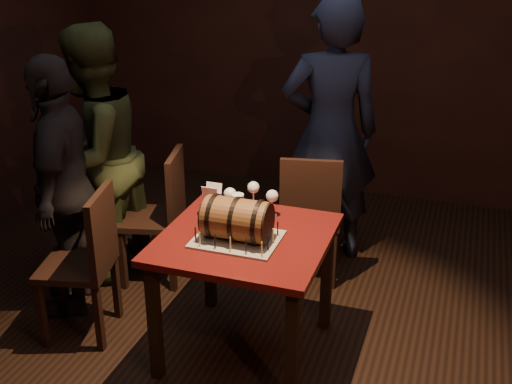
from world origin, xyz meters
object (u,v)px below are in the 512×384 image
at_px(chair_left_front, 88,256).
at_px(person_back, 330,133).
at_px(pub_table, 245,253).
at_px(chair_back, 310,212).
at_px(wine_glass_left, 230,195).
at_px(wine_glass_right, 272,197).
at_px(barrel_cake, 237,219).
at_px(person_left_front, 64,187).
at_px(person_left_rear, 93,158).
at_px(chair_left_rear, 162,210).
at_px(wine_glass_mid, 253,189).
at_px(pint_of_ale, 238,207).

xyz_separation_m(chair_left_front, person_back, (1.09, 1.45, 0.43)).
height_order(pub_table, chair_back, chair_back).
xyz_separation_m(wine_glass_left, person_back, (0.34, 1.08, 0.08)).
bearing_deg(wine_glass_right, chair_left_front, -157.22).
bearing_deg(wine_glass_right, barrel_cake, -103.31).
xyz_separation_m(wine_glass_right, person_left_front, (-1.29, -0.16, -0.05)).
height_order(wine_glass_right, chair_back, chair_back).
relative_size(chair_back, person_left_rear, 0.53).
bearing_deg(chair_left_rear, wine_glass_right, -19.74).
bearing_deg(person_back, chair_left_front, 32.25).
distance_m(wine_glass_left, chair_left_rear, 0.81).
distance_m(chair_left_front, person_back, 1.86).
relative_size(pub_table, person_back, 0.47).
height_order(barrel_cake, person_back, person_back).
xyz_separation_m(chair_back, person_left_rear, (-1.40, -0.38, 0.35)).
height_order(wine_glass_mid, person_left_rear, person_left_rear).
distance_m(pint_of_ale, chair_left_front, 0.93).
relative_size(person_back, person_left_front, 1.16).
distance_m(wine_glass_mid, pint_of_ale, 0.19).
bearing_deg(chair_left_rear, pint_of_ale, -30.42).
relative_size(pint_of_ale, chair_back, 0.16).
xyz_separation_m(wine_glass_mid, person_back, (0.24, 0.95, 0.08)).
bearing_deg(wine_glass_left, chair_left_front, -153.85).
bearing_deg(chair_back, wine_glass_right, -97.59).
bearing_deg(chair_left_rear, pub_table, -36.46).
relative_size(barrel_cake, chair_left_front, 0.44).
xyz_separation_m(wine_glass_mid, person_left_front, (-1.15, -0.25, -0.05)).
bearing_deg(chair_back, barrel_cake, -99.72).
xyz_separation_m(pint_of_ale, person_left_rear, (-1.15, 0.33, 0.05)).
xyz_separation_m(barrel_cake, wine_glass_right, (0.08, 0.35, -0.01)).
relative_size(wine_glass_left, chair_left_rear, 0.17).
bearing_deg(wine_glass_right, person_left_rear, 170.11).
bearing_deg(wine_glass_mid, pint_of_ale, -99.51).
xyz_separation_m(chair_left_rear, person_left_front, (-0.41, -0.48, 0.30)).
distance_m(barrel_cake, chair_left_rear, 1.09).
xyz_separation_m(chair_back, person_back, (0.02, 0.43, 0.43)).
distance_m(wine_glass_left, chair_back, 0.81).
height_order(wine_glass_right, chair_left_rear, chair_left_rear).
xyz_separation_m(wine_glass_left, wine_glass_mid, (0.10, 0.13, -0.00)).
bearing_deg(chair_back, chair_left_rear, -162.99).
bearing_deg(pint_of_ale, wine_glass_mid, 80.49).
relative_size(wine_glass_left, person_left_rear, 0.09).
relative_size(wine_glass_left, wine_glass_mid, 1.00).
distance_m(pint_of_ale, chair_back, 0.81).
xyz_separation_m(wine_glass_mid, person_left_rear, (-1.18, 0.14, 0.01)).
height_order(barrel_cake, pint_of_ale, barrel_cake).
bearing_deg(wine_glass_right, pint_of_ale, -150.69).
height_order(pub_table, chair_left_rear, chair_left_rear).
xyz_separation_m(person_back, person_left_rear, (-1.42, -0.80, -0.08)).
relative_size(person_back, person_left_rear, 1.09).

